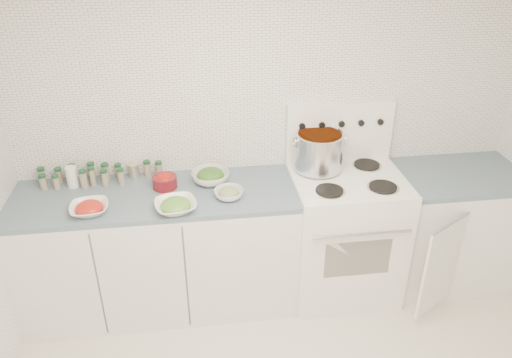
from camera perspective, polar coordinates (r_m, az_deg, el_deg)
name	(u,v)px	position (r m, az deg, el deg)	size (l,w,h in m)	color
room_walls	(334,188)	(2.02, 8.90, -1.00)	(3.54, 3.04, 2.52)	white
counter_left	(160,250)	(3.56, -10.90, -7.98)	(1.85, 0.62, 0.90)	white
stove	(343,230)	(3.66, 9.92, -5.80)	(0.76, 0.70, 1.36)	white
counter_right	(450,227)	(4.00, 21.25, -5.14)	(0.89, 0.83, 0.90)	white
stock_pot	(319,150)	(3.44, 7.21, 3.35)	(0.35, 0.33, 0.25)	silver
bowl_tomato	(89,208)	(3.20, -18.52, -3.17)	(0.25, 0.25, 0.08)	white
bowl_snowpea	(176,206)	(3.10, -9.17, -3.01)	(0.29, 0.29, 0.08)	white
bowl_broccoli	(211,176)	(3.38, -5.22, 0.32)	(0.31, 0.31, 0.10)	white
bowl_zucchini	(229,193)	(3.19, -3.13, -1.63)	(0.24, 0.24, 0.08)	white
bowl_pepper	(165,181)	(3.35, -10.40, -0.21)	(0.16, 0.16, 0.10)	maroon
salt_canister	(72,177)	(3.52, -20.29, 0.22)	(0.07, 0.07, 0.14)	white
tin_can	(134,171)	(3.53, -13.79, 0.95)	(0.07, 0.07, 0.10)	#B7AE9A
spice_cluster	(93,175)	(3.53, -18.16, 0.47)	(0.82, 0.16, 0.14)	gray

